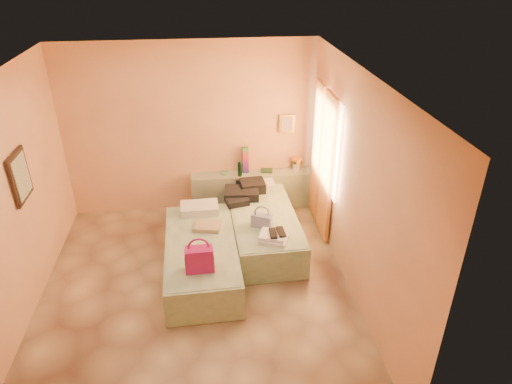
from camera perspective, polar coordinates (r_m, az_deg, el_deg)
ground at (r=6.15m, az=-7.38°, el=-12.22°), size 4.50×4.50×0.00m
room_walls at (r=5.69m, az=-6.45°, el=5.54°), size 4.02×4.51×2.81m
headboard_ledge at (r=7.75m, az=-0.42°, el=0.21°), size 2.05×0.30×0.65m
bed_left at (r=6.31m, az=-6.83°, el=-8.11°), size 0.96×2.02×0.50m
bed_right at (r=6.89m, az=0.91°, el=-4.41°), size 0.96×2.02×0.50m
water_bottle at (r=7.46m, az=-2.04°, el=2.88°), size 0.09×0.09×0.25m
rainbow_box at (r=7.55m, az=-1.35°, el=4.03°), size 0.10×0.10×0.44m
small_dish at (r=7.59m, az=-3.99°, el=2.40°), size 0.15×0.15×0.03m
green_book at (r=7.65m, az=1.34°, el=2.69°), size 0.22×0.18×0.03m
flower_vase at (r=7.70m, az=5.06°, el=3.76°), size 0.23×0.23×0.28m
magenta_handbag at (r=5.59m, az=-7.09°, el=-8.26°), size 0.35×0.20×0.33m
khaki_garment at (r=6.43m, az=-6.10°, el=-4.26°), size 0.41×0.36×0.06m
clothes_pile at (r=7.15m, az=-1.41°, el=0.00°), size 0.60×0.60×0.17m
blue_handbag at (r=6.40m, az=0.72°, el=-3.60°), size 0.32×0.23×0.19m
towel_stack at (r=6.13m, az=2.30°, el=-5.71°), size 0.44×0.41×0.10m
sandal_pair at (r=6.11m, az=2.67°, el=-5.12°), size 0.19×0.25×0.03m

